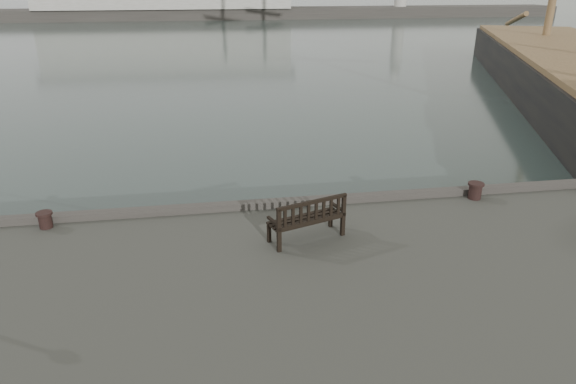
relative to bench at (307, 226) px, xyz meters
name	(u,v)px	position (x,y,z in m)	size (l,w,h in m)	color
ground	(280,254)	(-0.34, 2.10, -1.89)	(400.00, 400.00, 0.00)	black
bench	(307,226)	(0.00, 0.00, 0.00)	(1.89, 1.16, 1.03)	black
bollard_left	(45,220)	(-6.16, 1.60, -0.13)	(0.39, 0.39, 0.41)	black
bollard_right	(475,191)	(5.03, 1.60, -0.10)	(0.44, 0.44, 0.46)	black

